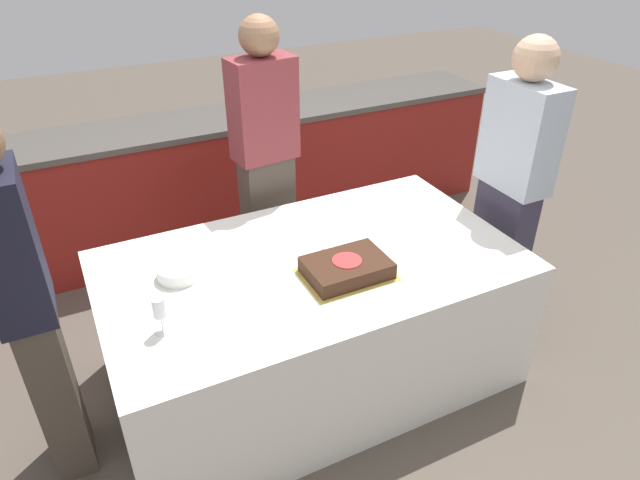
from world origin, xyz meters
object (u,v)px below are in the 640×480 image
object	(u,v)px
cake	(347,268)
wine_glass	(159,309)
plate_stack	(178,271)
person_seated_left	(28,310)
person_cutting_cake	(266,163)
person_seated_right	(511,184)

from	to	relation	value
cake	wine_glass	distance (m)	0.86
wine_glass	plate_stack	bearing A→B (deg)	65.92
cake	person_seated_left	xyz separation A→B (m)	(-1.31, 0.19, 0.09)
plate_stack	person_cutting_cake	xyz separation A→B (m)	(0.70, 0.65, 0.14)
wine_glass	person_seated_left	world-z (taller)	person_seated_left
cake	person_cutting_cake	xyz separation A→B (m)	(-0.00, 0.98, 0.13)
person_seated_right	plate_stack	bearing A→B (deg)	-94.46
wine_glass	person_cutting_cake	size ratio (longest dim) A/B	0.10
wine_glass	person_cutting_cake	bearing A→B (deg)	49.52
person_cutting_cake	person_seated_right	distance (m)	1.39
person_cutting_cake	person_seated_left	xyz separation A→B (m)	(-1.31, -0.80, -0.05)
cake	person_seated_left	size ratio (longest dim) A/B	0.25
cake	person_seated_right	xyz separation A→B (m)	(1.13, 0.19, 0.10)
person_cutting_cake	person_seated_right	size ratio (longest dim) A/B	1.03
wine_glass	person_seated_left	distance (m)	0.50
person_cutting_cake	person_seated_left	world-z (taller)	person_cutting_cake
cake	person_cutting_cake	bearing A→B (deg)	90.00
person_seated_left	wine_glass	bearing A→B (deg)	-113.87
person_seated_left	plate_stack	bearing A→B (deg)	-76.91
cake	wine_glass	world-z (taller)	wine_glass
person_seated_left	person_seated_right	size ratio (longest dim) A/B	0.99
plate_stack	person_seated_left	world-z (taller)	person_seated_left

